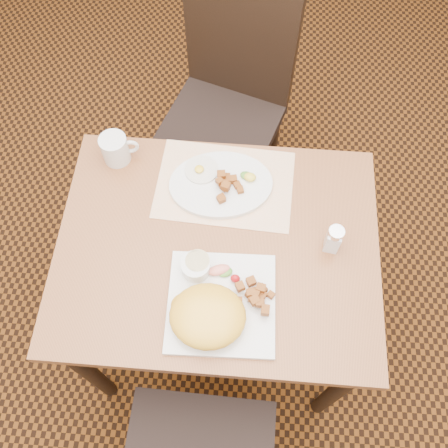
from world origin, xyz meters
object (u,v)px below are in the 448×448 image
at_px(plate_oval, 221,184).
at_px(salt_shaker, 333,239).
at_px(plate_square, 221,303).
at_px(coffee_mug, 116,149).
at_px(chair_far, 228,97).
at_px(table, 218,261).

xyz_separation_m(plate_oval, salt_shaker, (0.32, -0.17, 0.04)).
xyz_separation_m(plate_square, salt_shaker, (0.29, 0.19, 0.04)).
bearing_deg(coffee_mug, salt_shaker, -21.42).
bearing_deg(salt_shaker, plate_square, -146.74).
height_order(chair_far, plate_square, chair_far).
bearing_deg(salt_shaker, chair_far, 115.56).
bearing_deg(plate_oval, plate_square, -85.13).
height_order(table, plate_square, plate_square).
height_order(chair_far, salt_shaker, chair_far).
relative_size(table, plate_oval, 2.96).
height_order(chair_far, coffee_mug, chair_far).
relative_size(plate_square, coffee_mug, 2.49).
height_order(table, coffee_mug, coffee_mug).
distance_m(chair_far, plate_square, 0.92).
distance_m(plate_oval, coffee_mug, 0.33).
bearing_deg(chair_far, salt_shaker, 133.65).
xyz_separation_m(salt_shaker, coffee_mug, (-0.64, 0.25, -0.01)).
relative_size(chair_far, plate_square, 3.46).
bearing_deg(plate_oval, chair_far, 91.83).
distance_m(chair_far, plate_oval, 0.57).
xyz_separation_m(plate_square, plate_oval, (-0.03, 0.36, 0.00)).
xyz_separation_m(plate_square, coffee_mug, (-0.35, 0.44, 0.04)).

